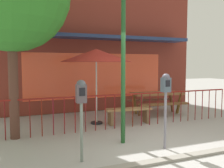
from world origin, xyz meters
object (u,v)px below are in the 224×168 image
Objects in this scene: parking_meter_far at (166,91)px; street_lamp at (123,22)px; patio_umbrella at (96,56)px; parking_meter_near at (81,99)px; patio_bench at (129,112)px; picnic_table_left at (157,97)px.

parking_meter_far is 0.38× the size of street_lamp.
patio_umbrella is at bearing 103.41° from parking_meter_far.
patio_bench is at bearing 47.70° from parking_meter_near.
street_lamp reaches higher than patio_umbrella.
parking_meter_far is (1.83, 0.02, 0.07)m from parking_meter_near.
patio_umbrella is at bearing 155.74° from patio_bench.
parking_meter_far is at bearing -46.44° from street_lamp.
patio_bench is at bearing 59.84° from street_lamp.
picnic_table_left is 2.94m from patio_umbrella.
street_lamp is (1.17, 0.72, 1.57)m from parking_meter_near.
street_lamp is at bearing 31.61° from parking_meter_near.
patio_umbrella is 1.95m from patio_bench.
picnic_table_left is 1.21× the size of parking_meter_far.
parking_meter_far reaches higher than parking_meter_near.
picnic_table_left is 3.80m from parking_meter_far.
patio_umbrella reaches higher than picnic_table_left.
patio_bench is 0.34× the size of street_lamp.
parking_meter_far is 1.78m from street_lamp.
patio_bench is 0.94× the size of parking_meter_near.
street_lamp is at bearing -134.67° from picnic_table_left.
patio_umbrella is 3.07m from parking_meter_near.
street_lamp is (-0.03, -1.97, 0.69)m from patio_umbrella.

